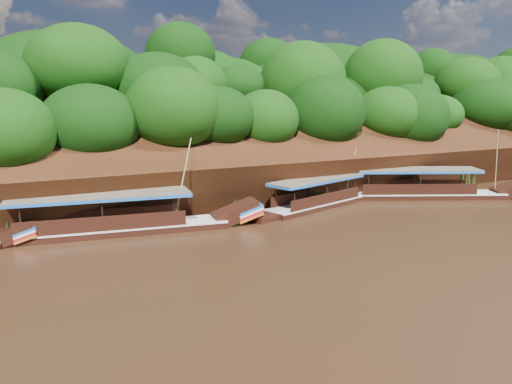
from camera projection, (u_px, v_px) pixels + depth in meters
The scene contains 6 objects.
ground at pixel (367, 235), 31.95m from camera, with size 160.00×160.00×0.00m, color black.
riverbank at pixel (223, 164), 51.39m from camera, with size 120.00×30.06×19.40m.
boat_0 at pixel (434, 191), 43.56m from camera, with size 15.38×8.93×6.48m.
boat_1 at pixel (328, 199), 40.66m from camera, with size 13.80×5.85×5.08m.
boat_2 at pixel (131, 223), 32.46m from camera, with size 16.99×4.75×6.55m.
reeds at pixel (263, 199), 38.81m from camera, with size 48.46×2.24×1.89m.
Camera 1 is at (-20.60, -24.07, 8.70)m, focal length 35.00 mm.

